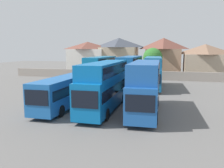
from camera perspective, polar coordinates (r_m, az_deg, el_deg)
name	(u,v)px	position (r m, az deg, el deg)	size (l,w,h in m)	color
ground	(132,85)	(40.94, 5.01, -0.13)	(140.00, 140.00, 0.00)	#605E5B
depot_boundary_wall	(138,75)	(47.86, 6.35, 2.19)	(56.00, 0.50, 1.80)	gray
bus_1	(65,90)	(24.95, -11.50, -1.50)	(2.64, 10.88, 3.27)	#1C5BA5
bus_2	(105,83)	(23.50, -1.77, 0.21)	(2.63, 11.51, 4.87)	#0B5FA7
bus_3	(145,85)	(22.36, 8.18, -0.16)	(2.86, 10.43, 4.98)	#1C53A0
bus_4	(101,70)	(38.69, -2.83, 3.51)	(3.01, 10.72, 4.91)	#0D6495
bus_5	(130,70)	(37.61, 4.42, 3.45)	(2.78, 10.96, 5.02)	#195DA0
bus_6	(153,71)	(37.21, 10.11, 3.22)	(3.04, 11.17, 4.95)	#186294
house_terrace_left	(88,58)	(58.94, -5.97, 6.48)	(9.46, 6.68, 8.02)	silver
house_terrace_centre	(119,56)	(57.47, 1.71, 6.93)	(9.16, 7.05, 8.92)	tan
house_terrace_right	(163,56)	(56.17, 12.51, 6.64)	(8.35, 6.49, 8.80)	#9E7A60
house_terrace_far_right	(205,60)	(55.22, 21.90, 5.41)	(9.18, 7.11, 7.29)	tan
tree_left_of_lot	(153,58)	(49.82, 9.99, 6.39)	(4.08, 4.08, 6.47)	brown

